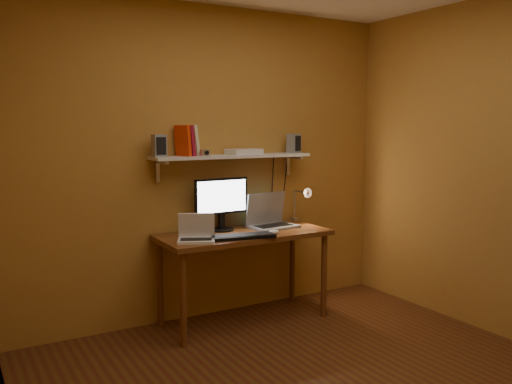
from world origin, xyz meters
TOP-DOWN VIEW (x-y plane):
  - room at (0.00, 0.00)m, footprint 3.44×3.24m
  - desk at (0.14, 1.28)m, footprint 1.40×0.60m
  - wall_shelf at (0.14, 1.47)m, footprint 1.40×0.25m
  - monitor at (0.02, 1.45)m, footprint 0.48×0.21m
  - laptop at (0.45, 1.38)m, footprint 0.42×0.32m
  - netbook at (-0.33, 1.17)m, footprint 0.33×0.30m
  - keyboard at (0.03, 1.09)m, footprint 0.52×0.26m
  - mouse at (0.31, 1.09)m, footprint 0.11×0.08m
  - desk_lamp at (0.80, 1.41)m, footprint 0.09×0.23m
  - speaker_left at (-0.50, 1.47)m, footprint 0.10×0.10m
  - speaker_right at (0.76, 1.48)m, footprint 0.12×0.12m
  - books at (-0.26, 1.49)m, footprint 0.17×0.18m
  - shelf_camera at (-0.14, 1.39)m, footprint 0.10×0.06m
  - router at (0.25, 1.48)m, footprint 0.29×0.21m

SIDE VIEW (x-z plane):
  - desk at x=0.14m, z-range 0.29..1.04m
  - keyboard at x=0.03m, z-range 0.75..0.78m
  - mouse at x=0.31m, z-range 0.75..0.79m
  - netbook at x=-0.33m, z-range 0.70..0.91m
  - laptop at x=0.45m, z-range 0.68..0.97m
  - desk_lamp at x=0.80m, z-range 0.77..1.15m
  - monitor at x=0.02m, z-range 0.78..1.21m
  - room at x=0.00m, z-range -0.02..2.62m
  - wall_shelf at x=0.14m, z-range 1.26..1.46m
  - router at x=0.25m, z-range 1.38..1.42m
  - shelf_camera at x=-0.14m, z-range 1.38..1.43m
  - speaker_right at x=0.76m, z-range 1.38..1.54m
  - speaker_left at x=-0.50m, z-range 1.38..1.55m
  - books at x=-0.26m, z-range 1.37..1.62m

